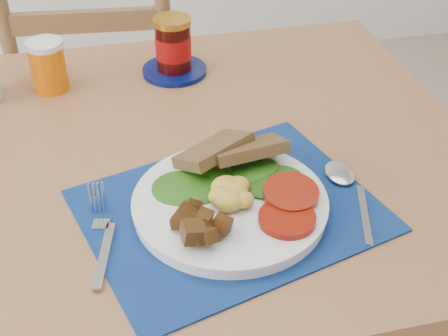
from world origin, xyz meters
name	(u,v)px	position (x,y,z in m)	size (l,w,h in m)	color
table	(85,200)	(0.00, 0.20, 0.67)	(1.40, 0.90, 0.75)	brown
chair_far	(95,57)	(0.05, 0.91, 0.60)	(0.49, 0.47, 1.19)	brown
placemat	(230,210)	(0.22, 0.02, 0.75)	(0.43, 0.34, 0.00)	black
breakfast_plate	(227,201)	(0.22, 0.01, 0.77)	(0.29, 0.29, 0.07)	silver
fork	(102,235)	(0.03, 0.00, 0.76)	(0.04, 0.19, 0.00)	#B2B5BA
spoon	(346,185)	(0.42, 0.03, 0.76)	(0.05, 0.20, 0.01)	#B2B5BA
juice_glass	(48,67)	(-0.04, 0.47, 0.80)	(0.07, 0.07, 0.10)	#D46105
jam_on_saucer	(173,49)	(0.21, 0.48, 0.80)	(0.14, 0.14, 0.12)	#040E47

